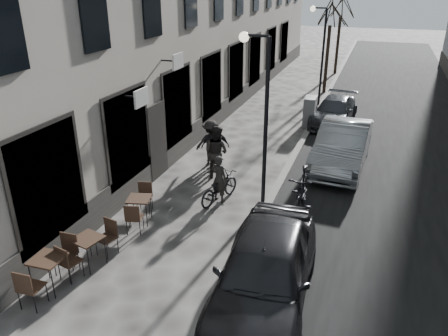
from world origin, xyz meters
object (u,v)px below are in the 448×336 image
Objects in this scene: bicycle at (219,187)px; pedestrian_near at (216,152)px; car_near at (265,270)px; streetlamp_near at (261,103)px; tree_far at (342,5)px; utility_cabinet at (310,112)px; moped at (301,193)px; bistro_set_b at (89,249)px; pedestrian_mid at (211,143)px; bistro_set_c at (140,207)px; tree_near at (331,11)px; streetlamp_far at (320,46)px; pedestrian_far at (215,147)px; bistro_set_a at (49,270)px; car_mid at (342,145)px; car_far at (334,111)px.

pedestrian_near is at bearing -50.06° from bicycle.
car_near is at bearing 138.60° from bicycle.
tree_far reaches higher than streetlamp_near.
utility_cabinet is 0.61× the size of moped.
tree_far is 25.64m from car_near.
streetlamp_near is at bearing -149.32° from bicycle.
streetlamp_near is 5.99m from bistro_set_b.
streetlamp_near is 21.05m from tree_far.
pedestrian_mid is at bearing -47.27° from bicycle.
streetlamp_near is 4.51m from bistro_set_c.
tree_near is 3.22× the size of bicycle.
streetlamp_far is at bearing -119.87° from pedestrian_mid.
bistro_set_b is 6.86m from pedestrian_mid.
streetlamp_far is 10.48m from pedestrian_far.
bistro_set_a is at bearing -99.30° from tree_near.
bistro_set_c is at bearing -101.33° from streetlamp_far.
bistro_set_a is 1.18× the size of utility_cabinet.
pedestrian_far is (-0.28, 0.64, -0.07)m from pedestrian_near.
tree_far is at bearing 54.95° from pedestrian_far.
tree_far is 3.53× the size of bistro_set_b.
bistro_set_b is at bearing -118.84° from car_mid.
bistro_set_a reaches higher than bistro_set_b.
tree_near reaches higher than car_far.
bistro_set_a is 0.34× the size of car_near.
tree_far is at bearing 91.54° from moped.
bicycle is 5.27m from car_mid.
moped is at bearing 129.55° from pedestrian_mid.
bistro_set_a is at bearing -133.81° from moped.
streetlamp_far is 1.06× the size of car_near.
tree_far is at bearing 90.00° from tree_near.
bistro_set_c is at bearing 65.98° from bicycle.
tree_far is 19.50m from pedestrian_far.
bistro_set_a is 10.75m from car_mid.
car_mid is at bearing 57.10° from bistro_set_a.
bistro_set_b is at bearing 83.67° from bicycle.
streetlamp_far reaches higher than bistro_set_c.
pedestrian_near is (-0.70, 1.65, 0.47)m from bicycle.
bistro_set_c is (-2.92, -17.22, -4.20)m from tree_near.
car_near is at bearing -73.00° from streetlamp_near.
tree_near is 1.17× the size of car_mid.
bistro_set_c is at bearing -142.05° from streetlamp_near.
tree_far is 3.61× the size of bistro_set_c.
tree_far is (0.00, 6.00, 0.00)m from tree_near.
bistro_set_a is 0.97× the size of pedestrian_mid.
car_near is 13.18m from car_far.
pedestrian_far is (-2.21, -19.00, -3.80)m from tree_far.
car_far is (-0.01, 13.18, -0.20)m from car_near.
streetlamp_near is at bearing -90.28° from tree_near.
car_mid is (3.30, 4.09, 0.34)m from bicycle.
bistro_set_b is at bearing -102.63° from car_far.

